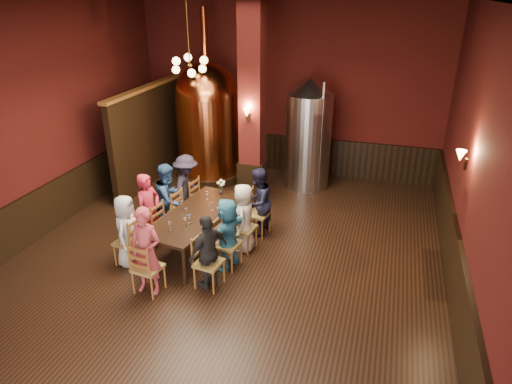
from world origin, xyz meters
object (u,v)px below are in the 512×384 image
(steel_vessel, at_px, (308,134))
(rose_vase, at_px, (221,185))
(person_1, at_px, (149,211))
(copper_kettle, at_px, (208,120))
(dining_table, at_px, (196,216))
(person_0, at_px, (127,231))
(person_2, at_px, (169,199))

(steel_vessel, distance_m, rose_vase, 3.04)
(person_1, distance_m, steel_vessel, 4.59)
(person_1, bearing_deg, copper_kettle, 17.99)
(dining_table, relative_size, person_1, 1.64)
(dining_table, bearing_deg, person_0, -130.36)
(rose_vase, bearing_deg, person_0, -120.81)
(copper_kettle, relative_size, steel_vessel, 1.57)
(person_1, distance_m, copper_kettle, 3.82)
(dining_table, height_order, rose_vase, rose_vase)
(copper_kettle, height_order, rose_vase, copper_kettle)
(copper_kettle, relative_size, rose_vase, 13.82)
(person_1, relative_size, copper_kettle, 0.36)
(steel_vessel, bearing_deg, person_0, -117.82)
(dining_table, distance_m, steel_vessel, 4.03)
(dining_table, bearing_deg, rose_vase, 90.00)
(person_0, relative_size, steel_vessel, 0.50)
(person_2, bearing_deg, rose_vase, -61.82)
(person_0, relative_size, person_1, 0.89)
(dining_table, xyz_separation_m, person_0, (-0.98, -0.88, -0.01))
(person_1, distance_m, person_2, 0.66)
(person_1, xyz_separation_m, steel_vessel, (2.32, 3.91, 0.60))
(person_1, xyz_separation_m, person_2, (0.09, 0.65, -0.01))
(steel_vessel, height_order, rose_vase, steel_vessel)
(person_1, distance_m, rose_vase, 1.59)
(dining_table, xyz_separation_m, person_1, (-0.89, -0.21, 0.08))
(person_0, bearing_deg, steel_vessel, -37.31)
(person_0, distance_m, copper_kettle, 4.48)
(person_1, height_order, person_2, person_1)
(person_0, height_order, rose_vase, person_0)
(person_1, bearing_deg, dining_table, -62.65)
(rose_vase, bearing_deg, person_2, -149.54)
(person_1, relative_size, rose_vase, 4.93)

